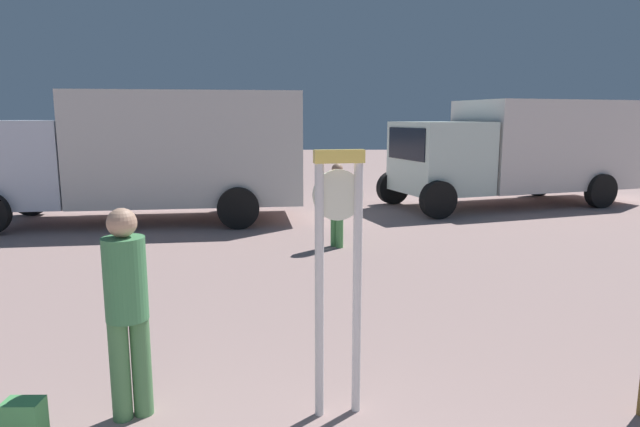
# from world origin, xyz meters

# --- Properties ---
(standing_clock) EXTENTS (0.40, 0.17, 2.12)m
(standing_clock) POSITION_xyz_m (0.21, 2.81, 1.28)
(standing_clock) COLOR silver
(standing_clock) RESTS_ON ground_plane
(person_near_clock) EXTENTS (0.32, 0.32, 1.69)m
(person_near_clock) POSITION_xyz_m (-1.42, 2.76, 0.94)
(person_near_clock) COLOR #508751
(person_near_clock) RESTS_ON ground_plane
(person_distant) EXTENTS (0.30, 0.30, 1.54)m
(person_distant) POSITION_xyz_m (0.42, 8.58, 0.86)
(person_distant) COLOR #519B51
(person_distant) RESTS_ON ground_plane
(box_truck_near) EXTENTS (7.38, 4.58, 2.82)m
(box_truck_near) POSITION_xyz_m (5.69, 13.66, 1.54)
(box_truck_near) COLOR silver
(box_truck_near) RESTS_ON ground_plane
(box_truck_far) EXTENTS (7.16, 3.38, 2.93)m
(box_truck_far) POSITION_xyz_m (-3.51, 11.25, 1.60)
(box_truck_far) COLOR silver
(box_truck_far) RESTS_ON ground_plane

